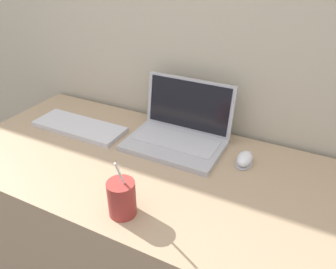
# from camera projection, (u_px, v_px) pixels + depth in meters

# --- Properties ---
(desk) EXTENTS (1.40, 0.67, 0.72)m
(desk) POSITION_uv_depth(u_px,v_px,m) (147.00, 235.00, 1.33)
(desk) COLOR tan
(desk) RESTS_ON ground_plane
(laptop) EXTENTS (0.36, 0.27, 0.23)m
(laptop) POSITION_uv_depth(u_px,v_px,m) (179.00, 131.00, 1.25)
(laptop) COLOR #ADADB2
(laptop) RESTS_ON desk
(drink_cup) EXTENTS (0.08, 0.08, 0.20)m
(drink_cup) POSITION_uv_depth(u_px,v_px,m) (122.00, 198.00, 0.91)
(drink_cup) COLOR #9E332D
(drink_cup) RESTS_ON desk
(computer_mouse) EXTENTS (0.06, 0.09, 0.04)m
(computer_mouse) POSITION_uv_depth(u_px,v_px,m) (245.00, 159.00, 1.14)
(computer_mouse) COLOR #B2B2B7
(computer_mouse) RESTS_ON desk
(external_keyboard) EXTENTS (0.39, 0.14, 0.02)m
(external_keyboard) POSITION_uv_depth(u_px,v_px,m) (79.00, 127.00, 1.36)
(external_keyboard) COLOR silver
(external_keyboard) RESTS_ON desk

